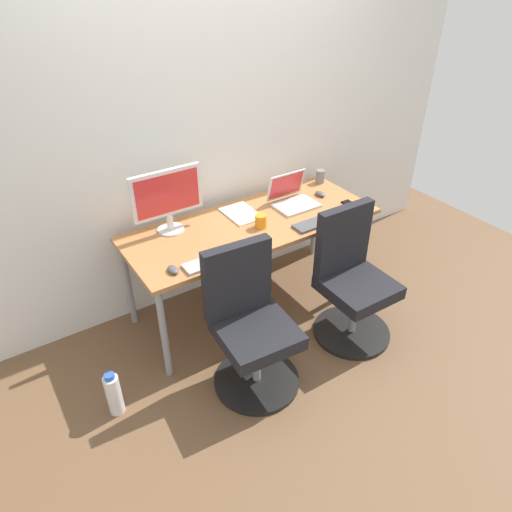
{
  "coord_description": "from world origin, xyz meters",
  "views": [
    {
      "loc": [
        -1.53,
        -2.38,
        2.33
      ],
      "look_at": [
        0.0,
        -0.05,
        0.47
      ],
      "focal_mm": 33.01,
      "sensor_mm": 36.0,
      "label": 1
    }
  ],
  "objects_px": {
    "office_chair_left": "(250,327)",
    "open_laptop": "(292,197)",
    "desktop_monitor": "(167,197)",
    "coffee_mug": "(261,221)",
    "water_bottle_on_floor": "(114,394)",
    "office_chair_right": "(351,281)"
  },
  "relations": [
    {
      "from": "water_bottle_on_floor",
      "to": "open_laptop",
      "type": "height_order",
      "value": "open_laptop"
    },
    {
      "from": "water_bottle_on_floor",
      "to": "coffee_mug",
      "type": "bearing_deg",
      "value": 14.28
    },
    {
      "from": "coffee_mug",
      "to": "office_chair_left",
      "type": "bearing_deg",
      "value": -129.08
    },
    {
      "from": "office_chair_left",
      "to": "desktop_monitor",
      "type": "bearing_deg",
      "value": 97.08
    },
    {
      "from": "desktop_monitor",
      "to": "open_laptop",
      "type": "bearing_deg",
      "value": -8.69
    },
    {
      "from": "office_chair_left",
      "to": "desktop_monitor",
      "type": "xyz_separation_m",
      "value": [
        -0.1,
        0.82,
        0.54
      ]
    },
    {
      "from": "office_chair_right",
      "to": "water_bottle_on_floor",
      "type": "distance_m",
      "value": 1.66
    },
    {
      "from": "water_bottle_on_floor",
      "to": "desktop_monitor",
      "type": "distance_m",
      "value": 1.25
    },
    {
      "from": "open_laptop",
      "to": "coffee_mug",
      "type": "bearing_deg",
      "value": -157.62
    },
    {
      "from": "office_chair_left",
      "to": "office_chair_right",
      "type": "bearing_deg",
      "value": 0.01
    },
    {
      "from": "coffee_mug",
      "to": "office_chair_right",
      "type": "bearing_deg",
      "value": -53.39
    },
    {
      "from": "water_bottle_on_floor",
      "to": "open_laptop",
      "type": "relative_size",
      "value": 1.0
    },
    {
      "from": "open_laptop",
      "to": "office_chair_left",
      "type": "bearing_deg",
      "value": -139.87
    },
    {
      "from": "office_chair_right",
      "to": "office_chair_left",
      "type": "bearing_deg",
      "value": -179.99
    },
    {
      "from": "open_laptop",
      "to": "coffee_mug",
      "type": "relative_size",
      "value": 3.37
    },
    {
      "from": "open_laptop",
      "to": "coffee_mug",
      "type": "distance_m",
      "value": 0.41
    },
    {
      "from": "open_laptop",
      "to": "desktop_monitor",
      "type": "bearing_deg",
      "value": 171.31
    },
    {
      "from": "water_bottle_on_floor",
      "to": "coffee_mug",
      "type": "relative_size",
      "value": 3.37
    },
    {
      "from": "office_chair_left",
      "to": "water_bottle_on_floor",
      "type": "height_order",
      "value": "office_chair_left"
    },
    {
      "from": "office_chair_left",
      "to": "water_bottle_on_floor",
      "type": "distance_m",
      "value": 0.88
    },
    {
      "from": "office_chair_left",
      "to": "open_laptop",
      "type": "distance_m",
      "value": 1.11
    },
    {
      "from": "office_chair_right",
      "to": "coffee_mug",
      "type": "relative_size",
      "value": 10.22
    }
  ]
}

